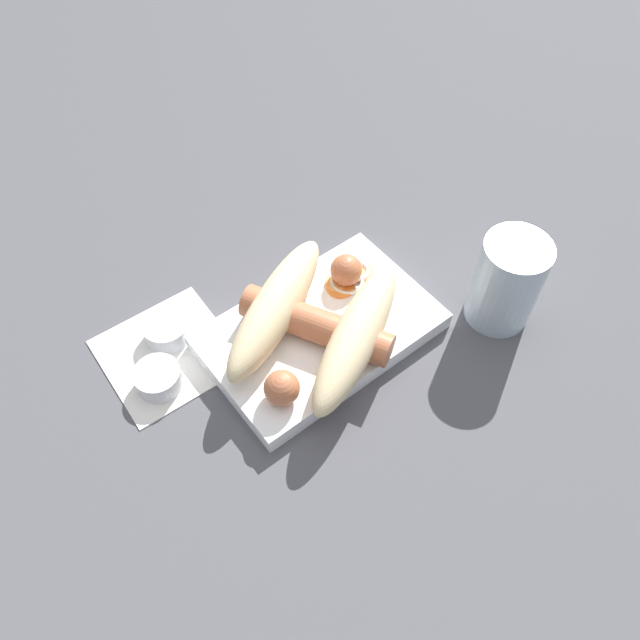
{
  "coord_description": "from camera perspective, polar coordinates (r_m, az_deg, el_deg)",
  "views": [
    {
      "loc": [
        0.24,
        0.3,
        0.56
      ],
      "look_at": [
        0.0,
        0.0,
        0.03
      ],
      "focal_mm": 35.0,
      "sensor_mm": 36.0,
      "label": 1
    }
  ],
  "objects": [
    {
      "name": "food_tray",
      "position": [
        0.67,
        0.0,
        -1.04
      ],
      "size": [
        0.24,
        0.15,
        0.02
      ],
      "color": "white",
      "rests_on": "ground_plane"
    },
    {
      "name": "ground_plane",
      "position": [
        0.68,
        0.0,
        -1.57
      ],
      "size": [
        3.0,
        3.0,
        0.0
      ],
      "primitive_type": "plane",
      "color": "#4C4C51"
    },
    {
      "name": "condiment_cup_near",
      "position": [
        0.69,
        -13.81,
        -1.03
      ],
      "size": [
        0.05,
        0.05,
        0.02
      ],
      "color": "silver",
      "rests_on": "ground_plane"
    },
    {
      "name": "drink_glass",
      "position": [
        0.68,
        16.69,
        3.33
      ],
      "size": [
        0.07,
        0.07,
        0.11
      ],
      "color": "silver",
      "rests_on": "ground_plane"
    },
    {
      "name": "pickled_veggies",
      "position": [
        0.7,
        2.67,
        3.8
      ],
      "size": [
        0.07,
        0.05,
        0.01
      ],
      "color": "#F99E4C",
      "rests_on": "food_tray"
    },
    {
      "name": "sausage",
      "position": [
        0.64,
        -0.35,
        -0.46
      ],
      "size": [
        0.18,
        0.16,
        0.04
      ],
      "color": "#B26642",
      "rests_on": "food_tray"
    },
    {
      "name": "condiment_cup_far",
      "position": [
        0.66,
        -14.53,
        -5.26
      ],
      "size": [
        0.05,
        0.05,
        0.02
      ],
      "color": "silver",
      "rests_on": "ground_plane"
    },
    {
      "name": "bread_roll",
      "position": [
        0.63,
        -0.42,
        -0.12
      ],
      "size": [
        0.23,
        0.21,
        0.05
      ],
      "color": "beige",
      "rests_on": "food_tray"
    },
    {
      "name": "napkin",
      "position": [
        0.68,
        -13.77,
        -2.93
      ],
      "size": [
        0.13,
        0.13,
        0.0
      ],
      "color": "white",
      "rests_on": "ground_plane"
    }
  ]
}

